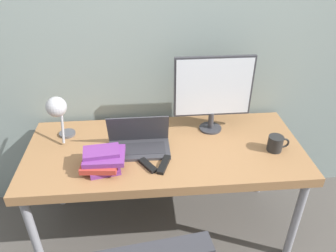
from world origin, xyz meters
The scene contains 9 objects.
wall_back centered at (0.00, 0.80, 1.30)m, with size 8.00×0.05×2.60m.
desk centered at (0.00, 0.37, 0.66)m, with size 1.71×0.74×0.71m.
laptop centered at (-0.16, 0.37, 0.76)m, with size 0.37×0.21×0.21m.
monitor centered at (0.32, 0.56, 1.01)m, with size 0.50×0.15×0.51m.
desk_lamp centered at (-0.63, 0.46, 0.96)m, with size 0.12×0.23×0.34m.
book_stack centered at (-0.36, 0.21, 0.77)m, with size 0.25×0.22×0.11m.
tv_remote centered at (-0.11, 0.19, 0.72)m, with size 0.11×0.14×0.02m.
media_remote centered at (-0.02, 0.19, 0.72)m, with size 0.10×0.17×0.02m.
mug centered at (0.67, 0.28, 0.76)m, with size 0.13×0.09×0.10m.
Camera 1 is at (-0.12, -1.28, 1.91)m, focal length 35.00 mm.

